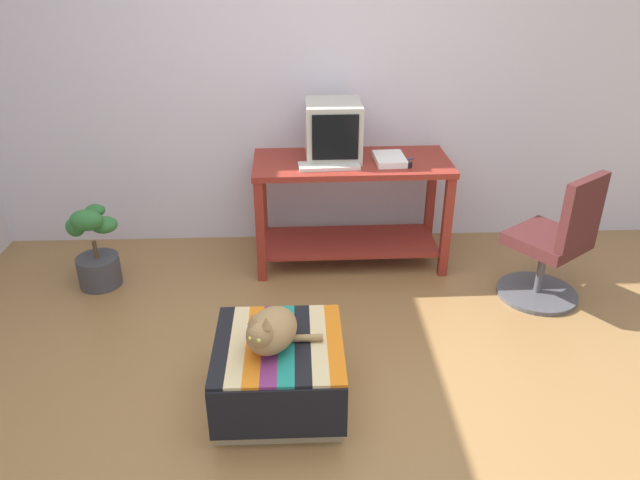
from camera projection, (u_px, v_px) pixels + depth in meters
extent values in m
plane|color=olive|center=(325.00, 415.00, 3.02)|extent=(14.00, 14.00, 0.00)
cube|color=silver|center=(312.00, 68.00, 4.25)|extent=(8.00, 0.10, 2.60)
cube|color=maroon|center=(260.00, 232.00, 4.04)|extent=(0.06, 0.06, 0.73)
cube|color=maroon|center=(446.00, 228.00, 4.10)|extent=(0.06, 0.06, 0.73)
cube|color=maroon|center=(430.00, 199.00, 4.54)|extent=(0.06, 0.06, 0.73)
cube|color=maroon|center=(263.00, 202.00, 4.48)|extent=(0.06, 0.06, 0.73)
cube|color=maroon|center=(350.00, 242.00, 4.39)|extent=(1.24, 0.51, 0.02)
cube|color=maroon|center=(352.00, 163.00, 4.11)|extent=(1.35, 0.60, 0.04)
cube|color=#BCB7A8|center=(333.00, 156.00, 4.16)|extent=(0.26, 0.27, 0.02)
cube|color=#BCB7A8|center=(333.00, 130.00, 4.08)|extent=(0.37, 0.38, 0.38)
cube|color=black|center=(335.00, 137.00, 3.90)|extent=(0.30, 0.02, 0.30)
cube|color=beige|center=(329.00, 166.00, 3.98)|extent=(0.41, 0.18, 0.02)
cube|color=white|center=(390.00, 159.00, 4.07)|extent=(0.21, 0.28, 0.04)
cube|color=tan|center=(280.00, 373.00, 3.04)|extent=(0.60, 0.60, 0.35)
cube|color=black|center=(278.00, 415.00, 2.73)|extent=(0.63, 0.01, 0.28)
cube|color=black|center=(222.00, 345.00, 2.95)|extent=(0.08, 0.65, 0.02)
cube|color=beige|center=(238.00, 345.00, 2.95)|extent=(0.08, 0.65, 0.02)
cube|color=orange|center=(254.00, 344.00, 2.95)|extent=(0.08, 0.65, 0.02)
cube|color=#7A2D6B|center=(270.00, 344.00, 2.96)|extent=(0.08, 0.65, 0.02)
cube|color=#1E897A|center=(286.00, 344.00, 2.96)|extent=(0.08, 0.65, 0.02)
cube|color=black|center=(303.00, 343.00, 2.96)|extent=(0.08, 0.65, 0.02)
cube|color=beige|center=(319.00, 343.00, 2.96)|extent=(0.08, 0.65, 0.02)
cube|color=orange|center=(335.00, 342.00, 2.97)|extent=(0.08, 0.65, 0.02)
ellipsoid|color=#9E7A4C|center=(272.00, 330.00, 2.87)|extent=(0.33, 0.37, 0.20)
sphere|color=#9E7A4C|center=(260.00, 334.00, 2.75)|extent=(0.12, 0.12, 0.12)
cylinder|color=#9E7A4C|center=(298.00, 338.00, 2.95)|extent=(0.25, 0.04, 0.04)
cone|color=#9E7A4C|center=(253.00, 319.00, 2.73)|extent=(0.05, 0.05, 0.06)
cone|color=#9E7A4C|center=(266.00, 322.00, 2.71)|extent=(0.05, 0.05, 0.06)
sphere|color=#C6D151|center=(250.00, 338.00, 2.71)|extent=(0.02, 0.02, 0.02)
sphere|color=#C6D151|center=(259.00, 341.00, 2.70)|extent=(0.02, 0.02, 0.02)
cylinder|color=#3D3D42|center=(99.00, 271.00, 4.10)|extent=(0.28, 0.28, 0.21)
cylinder|color=brown|center=(95.00, 249.00, 4.02)|extent=(0.03, 0.03, 0.12)
ellipsoid|color=#2D7033|center=(104.00, 225.00, 3.93)|extent=(0.17, 0.15, 0.11)
ellipsoid|color=#2D7033|center=(95.00, 210.00, 4.03)|extent=(0.13, 0.11, 0.08)
ellipsoid|color=#2D7033|center=(75.00, 227.00, 3.95)|extent=(0.12, 0.10, 0.14)
ellipsoid|color=#2D7033|center=(86.00, 220.00, 3.78)|extent=(0.21, 0.13, 0.14)
cylinder|color=#4C4C51|center=(537.00, 293.00, 4.02)|extent=(0.52, 0.52, 0.03)
cylinder|color=#4C4C51|center=(541.00, 269.00, 3.93)|extent=(0.05, 0.05, 0.34)
cube|color=#471E1E|center=(547.00, 240.00, 3.84)|extent=(0.59, 0.59, 0.08)
cube|color=#471E1E|center=(582.00, 213.00, 3.58)|extent=(0.34, 0.27, 0.44)
cube|color=black|center=(404.00, 163.00, 3.99)|extent=(0.10, 0.10, 0.04)
cylinder|color=#2351B2|center=(405.00, 160.00, 4.11)|extent=(0.13, 0.06, 0.01)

